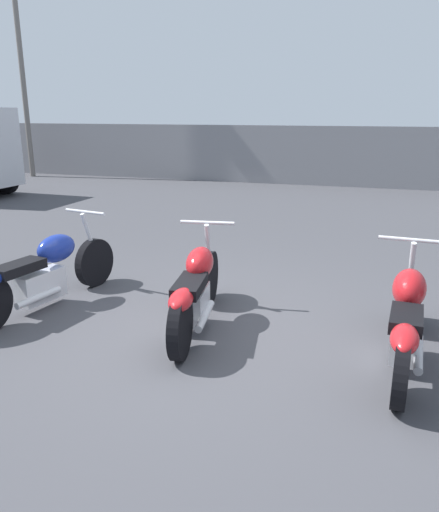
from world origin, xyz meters
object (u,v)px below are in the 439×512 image
Objects in this scene: light_pole_left at (15,4)px; motorcycle_slot_3 at (406,319)px; motorcycle_slot_1 at (42,273)px; motorcycle_slot_2 at (196,289)px.

motorcycle_slot_3 is (11.07, -9.56, -4.71)m from light_pole_left.
motorcycle_slot_1 is 1.10× the size of motorcycle_slot_2.
motorcycle_slot_2 is (1.74, 0.02, 0.00)m from motorcycle_slot_1.
light_pole_left is 4.17× the size of motorcycle_slot_1.
motorcycle_slot_1 is 1.04× the size of motorcycle_slot_3.
light_pole_left reaches higher than motorcycle_slot_3.
motorcycle_slot_3 is (3.65, -0.11, -0.00)m from motorcycle_slot_1.
motorcycle_slot_3 is at bearing -12.30° from motorcycle_slot_2.
light_pole_left is 4.58× the size of motorcycle_slot_2.
motorcycle_slot_1 reaches higher than motorcycle_slot_2.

